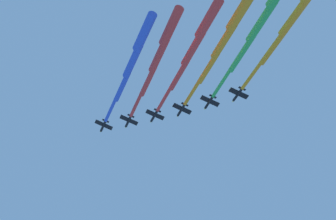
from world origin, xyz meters
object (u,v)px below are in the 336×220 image
jet_lead (133,60)px  jet_port_outer (296,14)px  jet_port_mid (224,40)px  jet_port_inner (159,54)px  jet_starboard_inner (193,47)px  jet_starboard_mid (262,20)px

jet_lead → jet_port_outer: 63.54m
jet_lead → jet_port_mid: 36.59m
jet_lead → jet_port_outer: (13.91, 61.99, -0.94)m
jet_port_inner → jet_port_outer: (11.81, 51.21, -0.13)m
jet_port_inner → jet_starboard_inner: 13.72m
jet_port_outer → jet_lead: bearing=-102.7°
jet_starboard_inner → jet_port_outer: size_ratio=0.96×
jet_starboard_inner → jet_starboard_mid: bearing=69.9°
jet_port_inner → jet_port_outer: size_ratio=0.97×
jet_lead → jet_starboard_mid: jet_lead is taller
jet_lead → jet_port_outer: jet_lead is taller
jet_starboard_inner → jet_starboard_mid: size_ratio=0.91×
jet_starboard_inner → jet_starboard_mid: (9.49, 25.94, 0.12)m
jet_port_inner → jet_starboard_inner: size_ratio=1.01×
jet_starboard_inner → jet_port_mid: size_ratio=1.01×
jet_lead → jet_starboard_inner: 24.72m
jet_lead → jet_port_outer: bearing=77.3°
jet_port_mid → jet_port_outer: 27.09m
jet_starboard_inner → jet_port_mid: jet_starboard_inner is taller
jet_starboard_inner → jet_port_mid: (2.13, 11.67, -0.36)m
jet_port_mid → jet_port_inner: bearing=-99.5°
jet_starboard_inner → jet_port_mid: bearing=79.7°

